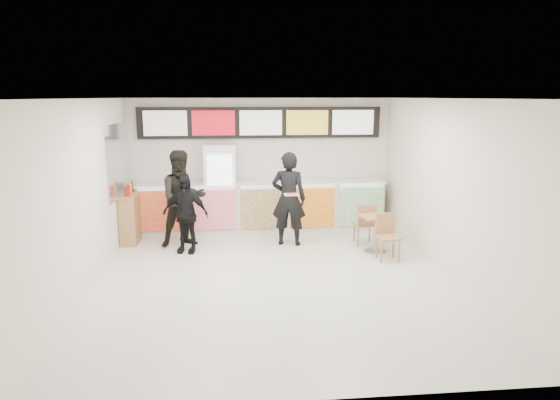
{
  "coord_description": "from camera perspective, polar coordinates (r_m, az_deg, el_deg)",
  "views": [
    {
      "loc": [
        -0.68,
        -7.99,
        3.03
      ],
      "look_at": [
        0.22,
        1.2,
        1.11
      ],
      "focal_mm": 32.0,
      "sensor_mm": 36.0,
      "label": 1
    }
  ],
  "objects": [
    {
      "name": "mirror_panel",
      "position": [
        10.77,
        -18.0,
        4.34
      ],
      "size": [
        0.01,
        2.0,
        1.5
      ],
      "primitive_type": "cube",
      "color": "#B2B7BF",
      "rests_on": "wall_left"
    },
    {
      "name": "wall_left",
      "position": [
        8.46,
        -21.43,
        0.5
      ],
      "size": [
        0.0,
        7.0,
        7.0
      ],
      "primitive_type": "plane",
      "rotation": [
        1.57,
        0.0,
        1.57
      ],
      "color": "silver",
      "rests_on": "floor"
    },
    {
      "name": "pizza_slice",
      "position": [
        9.76,
        1.3,
        0.67
      ],
      "size": [
        0.36,
        0.36,
        0.02
      ],
      "color": "beige",
      "rests_on": "customer_main"
    },
    {
      "name": "floor",
      "position": [
        8.58,
        -0.72,
        -8.95
      ],
      "size": [
        7.0,
        7.0,
        0.0
      ],
      "primitive_type": "plane",
      "color": "beige",
      "rests_on": "ground"
    },
    {
      "name": "ceiling",
      "position": [
        8.02,
        -0.77,
        11.52
      ],
      "size": [
        7.0,
        7.0,
        0.0
      ],
      "primitive_type": "plane",
      "rotation": [
        3.14,
        0.0,
        0.0
      ],
      "color": "white",
      "rests_on": "wall_back"
    },
    {
      "name": "customer_main",
      "position": [
        10.23,
        1.0,
        0.14
      ],
      "size": [
        0.8,
        0.63,
        1.94
      ],
      "primitive_type": "imported",
      "rotation": [
        0.0,
        0.0,
        2.88
      ],
      "color": "black",
      "rests_on": "floor"
    },
    {
      "name": "cafe_table",
      "position": [
        10.02,
        10.89,
        -3.04
      ],
      "size": [
        0.68,
        1.54,
        0.88
      ],
      "rotation": [
        0.0,
        0.0,
        0.16
      ],
      "color": "#A1714A",
      "rests_on": "floor"
    },
    {
      "name": "menu_board",
      "position": [
        11.44,
        -2.23,
        8.83
      ],
      "size": [
        5.5,
        0.14,
        0.7
      ],
      "color": "black",
      "rests_on": "wall_back"
    },
    {
      "name": "service_counter",
      "position": [
        11.38,
        -2.06,
        -0.74
      ],
      "size": [
        5.56,
        0.77,
        1.14
      ],
      "color": "silver",
      "rests_on": "floor"
    },
    {
      "name": "customer_left",
      "position": [
        10.35,
        -11.05,
        0.15
      ],
      "size": [
        1.15,
        1.01,
        1.98
      ],
      "primitive_type": "imported",
      "rotation": [
        0.0,
        0.0,
        0.32
      ],
      "color": "black",
      "rests_on": "floor"
    },
    {
      "name": "drinks_fridge",
      "position": [
        11.29,
        -6.82,
        1.31
      ],
      "size": [
        0.7,
        0.67,
        2.0
      ],
      "color": "white",
      "rests_on": "floor"
    },
    {
      "name": "wall_back",
      "position": [
        11.61,
        -2.22,
        4.17
      ],
      "size": [
        6.0,
        0.0,
        6.0
      ],
      "primitive_type": "plane",
      "rotation": [
        1.57,
        0.0,
        0.0
      ],
      "color": "silver",
      "rests_on": "floor"
    },
    {
      "name": "customer_mid",
      "position": [
        9.94,
        -10.77,
        -1.58
      ],
      "size": [
        0.97,
        0.59,
        1.55
      ],
      "primitive_type": "imported",
      "rotation": [
        0.0,
        0.0,
        -0.25
      ],
      "color": "black",
      "rests_on": "floor"
    },
    {
      "name": "wall_right",
      "position": [
        8.93,
        18.81,
        1.24
      ],
      "size": [
        0.0,
        7.0,
        7.0
      ],
      "primitive_type": "plane",
      "rotation": [
        1.57,
        0.0,
        -1.57
      ],
      "color": "silver",
      "rests_on": "floor"
    },
    {
      "name": "condiment_ledge",
      "position": [
        11.0,
        -16.69,
        -1.92
      ],
      "size": [
        0.37,
        0.92,
        1.23
      ],
      "color": "#A1714A",
      "rests_on": "floor"
    }
  ]
}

